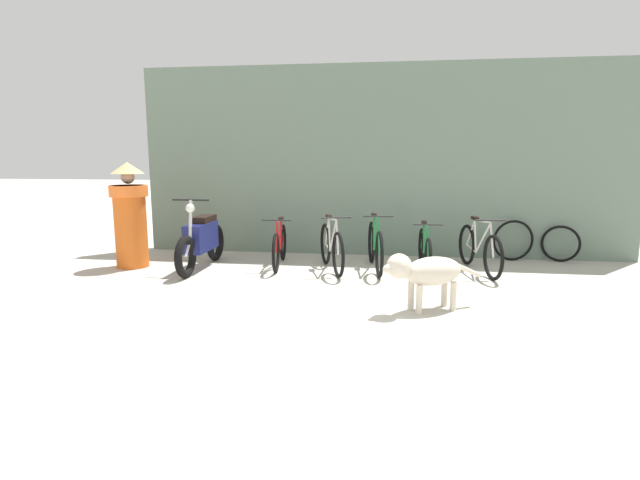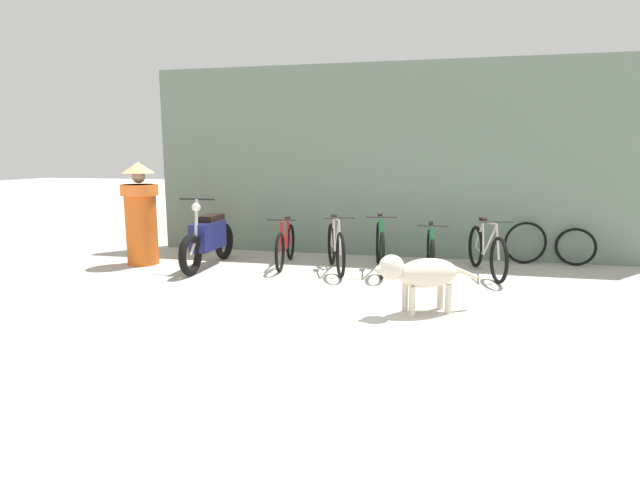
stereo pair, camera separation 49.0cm
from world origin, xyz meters
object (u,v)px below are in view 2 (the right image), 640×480
Objects in this scene: bicycle_3 at (431,252)px; person_in_robes at (141,213)px; bicycle_1 at (336,248)px; spare_tire_left at (576,247)px; motorcycle at (208,239)px; bicycle_0 at (285,246)px; stray_dog at (420,273)px; bicycle_2 at (380,247)px; spare_tire_right at (525,243)px; bicycle_4 at (486,252)px.

bicycle_3 is 0.93× the size of person_in_robes.
bicycle_1 is 2.50× the size of spare_tire_left.
person_in_robes is (-1.17, -0.04, 0.41)m from motorcycle.
spare_tire_left is (4.69, 0.99, -0.02)m from bicycle_0.
motorcycle is at bearing -55.34° from stray_dog.
bicycle_2 is at bearing 141.77° from person_in_robes.
stray_dog is at bearing 62.79° from motorcycle.
bicycle_0 is 1.00× the size of bicycle_1.
stray_dog is at bearing -5.88° from bicycle_3.
bicycle_1 is 3.24m from spare_tire_right.
bicycle_0 is 2.35m from bicycle_3.
bicycle_3 is (0.78, 0.08, -0.05)m from bicycle_2.
motorcycle reaches higher than bicycle_4.
motorcycle is (-1.21, -0.36, 0.12)m from bicycle_0.
bicycle_2 is 2.80× the size of spare_tire_left.
bicycle_1 is (0.88, -0.20, 0.03)m from bicycle_0.
stray_dog is (1.34, -1.94, 0.11)m from bicycle_1.
bicycle_2 is at bearing 83.82° from bicycle_1.
spare_tire_left is (2.47, 3.13, -0.16)m from stray_dog.
bicycle_2 reaches higher than spare_tire_right.
spare_tire_left is at bearing 99.87° from bicycle_2.
spare_tire_left is (5.90, 1.35, -0.14)m from motorcycle.
bicycle_1 is at bearing 94.76° from motorcycle.
bicycle_0 is 2.47m from person_in_robes.
bicycle_1 reaches higher than bicycle_0.
bicycle_0 is at bearing -101.51° from bicycle_4.
bicycle_0 is 4.79m from spare_tire_left.
bicycle_1 is 2.31m from bicycle_4.
stray_dog reaches higher than spare_tire_left.
bicycle_0 is 0.93× the size of person_in_robes.
bicycle_1 reaches higher than stray_dog.
bicycle_1 is 0.89× the size of bicycle_2.
person_in_robes is 2.39× the size of spare_tire_right.
person_in_robes reaches higher than bicycle_4.
motorcycle reaches higher than bicycle_3.
stray_dog is 3.99m from spare_tire_left.
spare_tire_left is at bearing 0.88° from spare_tire_right.
bicycle_1 is at bearing 140.17° from person_in_robes.
person_in_robes reaches higher than motorcycle.
spare_tire_left is 0.89× the size of spare_tire_right.
bicycle_0 is at bearing 106.98° from motorcycle.
bicycle_1 is at bearing 71.71° from bicycle_0.
bicycle_1 is 0.92× the size of bicycle_4.
bicycle_2 is at bearing -156.49° from spare_tire_right.
bicycle_0 is 0.92× the size of bicycle_4.
motorcycle is (-4.39, -0.39, 0.10)m from bicycle_4.
bicycle_0 is 2.51× the size of spare_tire_left.
bicycle_1 reaches higher than spare_tire_right.
bicycle_2 is 3.99m from person_in_robes.
bicycle_4 is 2.38m from stray_dog.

